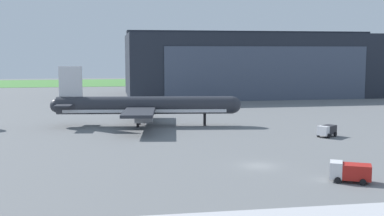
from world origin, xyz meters
The scene contains 6 objects.
ground_plane centered at (0.00, 0.00, 0.00)m, with size 440.00×440.00×0.00m, color slate.
grass_field_strip centered at (0.00, 179.07, 0.04)m, with size 440.00×56.00×0.08m, color #48833C.
maintenance_hangar centered at (28.64, 103.18, 10.45)m, with size 83.95×41.50×21.82m.
airliner_far_right centered at (-12.17, 37.16, 4.05)m, with size 37.95×29.50×12.02m.
fuel_bowser centered at (7.94, -9.29, 1.23)m, with size 5.00×3.92×2.27m.
baggage_tug centered at (18.41, 19.20, 1.15)m, with size 4.23×3.84×2.02m.
Camera 1 is at (-19.00, -60.16, 14.87)m, focal length 45.60 mm.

